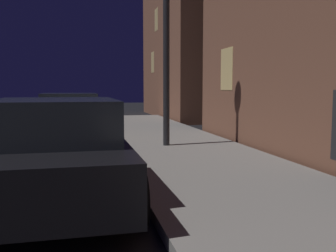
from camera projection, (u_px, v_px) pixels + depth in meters
car_black at (56, 150)px, 5.30m from camera, size 2.11×4.33×1.43m
car_white at (70, 117)px, 11.59m from camera, size 2.09×4.47×1.43m
street_lamp at (166, 12)px, 9.20m from camera, size 0.44×0.44×4.87m
building_far at (236, 15)px, 21.32m from camera, size 9.00×9.77×11.40m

